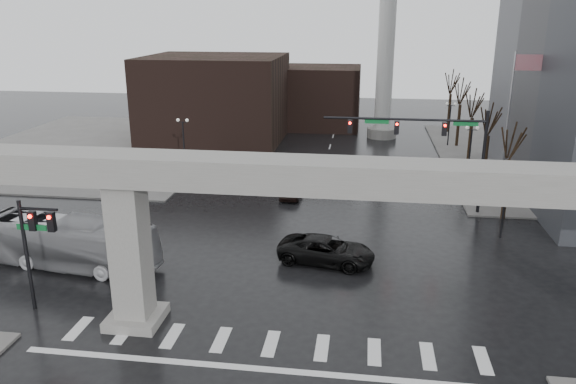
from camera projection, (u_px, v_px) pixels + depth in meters
The scene contains 23 objects.
ground at pixel (274, 332), 27.23m from camera, with size 160.00×160.00×0.00m, color black.
sidewalk_nw at pixel (102, 147), 64.59m from camera, with size 28.00×36.00×0.15m, color slate.
elevated_guideway at pixel (301, 199), 24.96m from camera, with size 48.00×2.60×8.70m.
building_far_left at pixel (215, 98), 67.16m from camera, with size 16.00×14.00×10.00m, color black.
building_far_mid at pixel (322, 97), 75.32m from camera, with size 10.00×10.00×8.00m, color black.
smokestack at pixel (387, 26), 65.76m from camera, with size 3.60×3.60×30.00m.
signal_mast_arm at pixel (433, 138), 42.00m from camera, with size 12.12×0.43×8.00m.
signal_left_pole at pixel (34, 237), 28.07m from camera, with size 2.30×0.30×6.00m.
flagpole_assembly at pixel (513, 111), 43.67m from camera, with size 2.06×0.12×12.00m.
lamp_right_0 at pixel (506, 190), 37.60m from camera, with size 1.22×0.32×5.11m.
lamp_right_1 at pixel (471, 144), 50.80m from camera, with size 1.22×0.32×5.11m.
lamp_right_2 at pixel (450, 117), 64.01m from camera, with size 1.22×0.32×5.11m.
lamp_left_0 at pixel (123, 174), 41.15m from camera, with size 1.22×0.32×5.11m.
lamp_left_1 at pixel (183, 135), 54.36m from camera, with size 1.22×0.32×5.11m.
lamp_left_2 at pixel (220, 111), 67.56m from camera, with size 1.22×0.32×5.11m.
tree_right_0 at pixel (507, 183), 41.46m from camera, with size 1.09×1.58×7.50m.
tree_right_1 at pixel (486, 156), 48.98m from camera, with size 1.09×1.61×7.67m.
tree_right_2 at pixel (471, 136), 56.51m from camera, with size 1.10×1.63×7.85m.
tree_right_3 at pixel (459, 121), 64.04m from camera, with size 1.11×1.66×8.02m.
tree_right_4 at pixel (450, 109), 71.56m from camera, with size 1.12×1.69×8.19m.
pickup_truck at pixel (326, 250), 34.57m from camera, with size 2.73×5.93×1.65m, color black.
city_bus at pixel (68, 243), 33.83m from camera, with size 2.64×11.26×3.14m, color #949499.
far_car at pixel (292, 189), 47.11m from camera, with size 1.64×4.09×1.39m, color black.
Camera 1 is at (3.96, -23.53, 14.79)m, focal length 35.00 mm.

